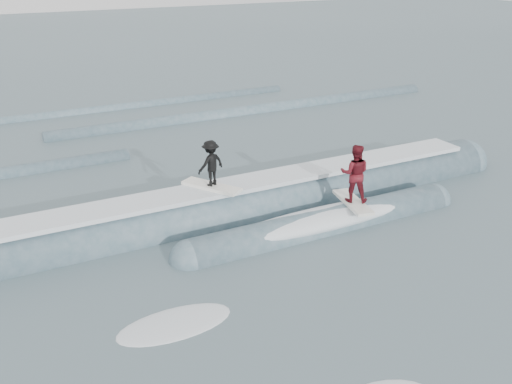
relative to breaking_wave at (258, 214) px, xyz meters
name	(u,v)px	position (x,y,z in m)	size (l,w,h in m)	color
ground	(370,321)	(-0.37, -6.36, -0.05)	(160.00, 160.00, 0.00)	#3B5057
breaking_wave	(258,214)	(0.00, 0.00, 0.00)	(21.79, 3.79, 2.02)	#3C5865
surfer_black	(211,166)	(-1.44, 0.46, 1.76)	(1.52, 1.99, 1.57)	white
surfer_red	(355,176)	(2.46, -1.74, 1.50)	(1.14, 2.07, 1.96)	silver
whitewater	(484,325)	(1.87, -7.71, -0.05)	(14.73, 8.60, 0.10)	silver
far_swells	(109,134)	(-2.12, 11.29, -0.05)	(41.20, 8.65, 0.80)	#3C5865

